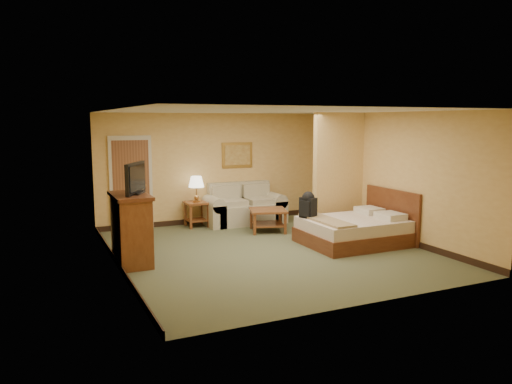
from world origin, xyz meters
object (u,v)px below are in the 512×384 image
loveseat (244,210)px  dresser (131,229)px  coffee_table (268,216)px  bed (356,230)px

loveseat → dresser: dresser is taller
coffee_table → bed: 2.05m
coffee_table → bed: bearing=-57.7°
loveseat → coffee_table: loveseat is taller
loveseat → coffee_table: bearing=-83.6°
dresser → bed: 4.33m
loveseat → coffee_table: 1.07m
dresser → bed: dresser is taller
bed → dresser: bearing=174.0°
dresser → coffee_table: bearing=21.8°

